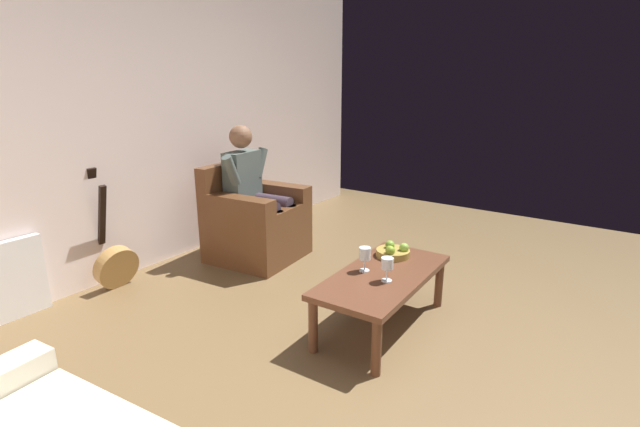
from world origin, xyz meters
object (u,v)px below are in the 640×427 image
coffee_table (383,281)px  wine_glass_far (387,265)px  fruit_bowl (393,252)px  armchair (255,223)px  guitar (115,262)px  wine_glass_near (365,255)px  person_seated (255,188)px

coffee_table → wine_glass_far: bearing=38.1°
coffee_table → fruit_bowl: bearing=-165.4°
armchair → guitar: size_ratio=0.90×
guitar → wine_glass_near: size_ratio=5.85×
wine_glass_far → fruit_bowl: bearing=-159.2°
wine_glass_far → coffee_table: bearing=-141.9°
wine_glass_far → wine_glass_near: bearing=-107.4°
armchair → fruit_bowl: 1.54m
coffee_table → wine_glass_near: (0.03, -0.13, 0.17)m
guitar → fruit_bowl: bearing=116.4°
person_seated → fruit_bowl: person_seated is taller
wine_glass_near → armchair: bearing=-109.3°
guitar → wine_glass_near: 2.09m
guitar → wine_glass_near: guitar is taller
armchair → fruit_bowl: armchair is taller
guitar → fruit_bowl: 2.25m
fruit_bowl → coffee_table: bearing=14.6°
guitar → wine_glass_far: 2.26m
wine_glass_far → person_seated: bearing=-109.3°
guitar → person_seated: bearing=156.9°
coffee_table → wine_glass_far: (0.10, 0.07, 0.17)m
guitar → fruit_bowl: (-0.99, 2.00, 0.22)m
coffee_table → guitar: (0.67, -2.09, -0.13)m
guitar → fruit_bowl: guitar is taller
wine_glass_near → fruit_bowl: (-0.36, 0.04, -0.08)m
armchair → coffee_table: size_ratio=0.78×
person_seated → wine_glass_far: person_seated is taller
coffee_table → wine_glass_near: wine_glass_near is taller
armchair → wine_glass_far: size_ratio=5.56×
wine_glass_far → fruit_bowl: (-0.42, -0.16, -0.08)m
coffee_table → wine_glass_far: 0.21m
person_seated → coffee_table: size_ratio=1.09×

